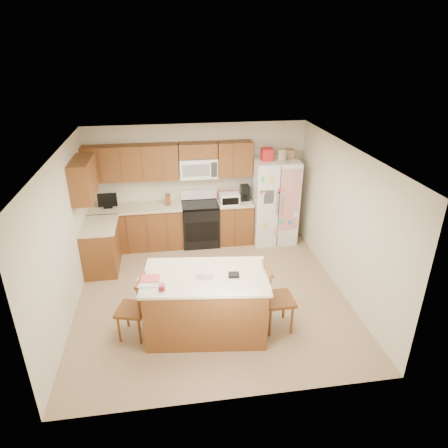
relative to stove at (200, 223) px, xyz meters
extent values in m
plane|color=#946A4F|center=(0.00, -1.94, -0.47)|extent=(4.50, 4.50, 0.00)
cube|color=beige|center=(0.00, 0.31, 0.78)|extent=(4.50, 0.10, 2.50)
cube|color=beige|center=(0.00, -4.19, 0.78)|extent=(4.50, 0.10, 2.50)
cube|color=beige|center=(-2.25, -1.94, 0.78)|extent=(0.10, 4.50, 2.50)
cube|color=beige|center=(2.25, -1.94, 0.78)|extent=(0.10, 4.50, 2.50)
cube|color=white|center=(0.00, -1.94, 2.03)|extent=(4.50, 4.50, 0.04)
cube|color=brown|center=(-1.31, 0.01, -0.03)|extent=(1.87, 0.60, 0.88)
cube|color=brown|center=(0.74, 0.01, -0.03)|extent=(0.72, 0.60, 0.88)
cube|color=brown|center=(-1.95, -0.76, -0.03)|extent=(0.60, 0.95, 0.88)
cube|color=beige|center=(-1.31, 0.00, 0.43)|extent=(1.87, 0.64, 0.04)
cube|color=beige|center=(0.74, 0.00, 0.43)|extent=(0.72, 0.64, 0.04)
cube|color=beige|center=(-1.94, -0.76, 0.43)|extent=(0.64, 0.95, 0.04)
cube|color=brown|center=(-1.32, 0.15, 1.33)|extent=(1.85, 0.33, 0.70)
cube|color=brown|center=(0.75, 0.15, 1.33)|extent=(0.70, 0.33, 0.70)
cube|color=brown|center=(0.00, 0.15, 1.53)|extent=(0.76, 0.33, 0.29)
cube|color=brown|center=(-2.08, -0.76, 1.33)|extent=(0.33, 0.95, 0.70)
cube|color=brown|center=(-1.90, -0.02, 1.33)|extent=(0.02, 0.01, 0.66)
cube|color=brown|center=(-1.90, -0.29, -0.03)|extent=(0.02, 0.01, 0.84)
cube|color=brown|center=(-1.50, -0.02, 1.33)|extent=(0.02, 0.01, 0.66)
cube|color=brown|center=(-1.50, -0.29, -0.03)|extent=(0.02, 0.01, 0.84)
cube|color=brown|center=(-1.10, -0.02, 1.33)|extent=(0.02, 0.01, 0.66)
cube|color=brown|center=(-1.10, -0.29, -0.03)|extent=(0.02, 0.01, 0.84)
cube|color=brown|center=(-0.70, -0.02, 1.33)|extent=(0.01, 0.01, 0.66)
cube|color=brown|center=(-0.70, -0.29, -0.03)|extent=(0.01, 0.01, 0.84)
cube|color=brown|center=(0.70, -0.02, 1.33)|extent=(0.01, 0.01, 0.66)
cube|color=brown|center=(0.70, -0.29, -0.03)|extent=(0.01, 0.01, 0.84)
cube|color=white|center=(0.00, 0.12, 1.18)|extent=(0.76, 0.38, 0.40)
cube|color=slate|center=(-0.06, -0.07, 1.18)|extent=(0.54, 0.01, 0.24)
cube|color=#262626|center=(0.30, -0.07, 1.18)|extent=(0.12, 0.01, 0.30)
cube|color=brown|center=(-0.65, 0.01, 0.56)|extent=(0.10, 0.14, 0.22)
cube|color=black|center=(-1.85, 0.03, 0.46)|extent=(0.18, 0.12, 0.02)
cube|color=black|center=(-1.85, 0.03, 0.62)|extent=(0.38, 0.03, 0.28)
cube|color=#C53C32|center=(0.58, 0.09, 0.54)|extent=(0.35, 0.22, 0.18)
cube|color=white|center=(0.60, -0.14, 0.56)|extent=(0.40, 0.28, 0.23)
cube|color=black|center=(0.60, -0.28, 0.56)|extent=(0.34, 0.01, 0.15)
cube|color=black|center=(0.96, 0.06, 0.61)|extent=(0.18, 0.22, 0.32)
cylinder|color=black|center=(0.96, -0.01, 0.54)|extent=(0.12, 0.12, 0.12)
cube|color=black|center=(0.00, -0.01, -0.03)|extent=(0.76, 0.64, 0.88)
cube|color=black|center=(0.00, -0.33, -0.05)|extent=(0.68, 0.01, 0.42)
cube|color=black|center=(0.00, -0.01, 0.43)|extent=(0.76, 0.64, 0.03)
cube|color=white|center=(0.00, 0.25, 0.56)|extent=(0.76, 0.10, 0.20)
cube|color=white|center=(1.57, -0.06, 0.43)|extent=(0.90, 0.75, 1.80)
cube|color=#4C4C4C|center=(1.57, -0.44, 0.43)|extent=(0.02, 0.01, 1.75)
cube|color=silver|center=(1.52, -0.47, 0.58)|extent=(0.02, 0.03, 0.55)
cube|color=silver|center=(1.62, -0.47, 0.58)|extent=(0.02, 0.03, 0.55)
cube|color=#3F3F44|center=(1.35, -0.44, 0.68)|extent=(0.20, 0.01, 0.28)
cube|color=#D84C59|center=(1.77, -0.44, 0.58)|extent=(0.42, 0.01, 1.30)
cube|color=red|center=(1.37, -0.06, 1.45)|extent=(0.22, 0.22, 0.24)
cylinder|color=tan|center=(1.67, -0.11, 1.44)|extent=(0.18, 0.18, 0.22)
cube|color=#90704D|center=(1.85, 0.02, 1.42)|extent=(0.18, 0.20, 0.18)
cube|color=brown|center=(-0.19, -2.87, -0.01)|extent=(1.80, 1.15, 0.93)
cube|color=beige|center=(-0.19, -2.87, 0.48)|extent=(1.89, 1.23, 0.04)
cylinder|color=red|center=(-0.80, -3.14, 0.53)|extent=(0.08, 0.08, 0.06)
cylinder|color=white|center=(-0.80, -3.14, 0.54)|extent=(0.09, 0.09, 0.09)
cube|color=#FFC7D2|center=(-0.20, -2.87, 0.53)|extent=(0.22, 0.17, 0.07)
cube|color=black|center=(0.21, -2.94, 0.52)|extent=(0.16, 0.14, 0.04)
cube|color=white|center=(-1.00, -2.95, 0.51)|extent=(0.33, 0.27, 0.01)
cube|color=#D84C4C|center=(-0.96, -2.87, 0.52)|extent=(0.28, 0.23, 0.01)
cylinder|color=white|center=(-0.51, -3.13, 0.51)|extent=(0.14, 0.04, 0.01)
cube|color=brown|center=(-1.27, -2.81, -0.02)|extent=(0.51, 0.52, 0.05)
cylinder|color=brown|center=(-1.37, -2.60, -0.25)|extent=(0.04, 0.04, 0.44)
cylinder|color=brown|center=(-1.46, -2.94, -0.25)|extent=(0.04, 0.04, 0.44)
cylinder|color=brown|center=(-1.07, -2.69, -0.25)|extent=(0.04, 0.04, 0.44)
cylinder|color=brown|center=(-1.17, -3.02, -0.25)|extent=(0.04, 0.04, 0.44)
cylinder|color=brown|center=(-1.06, -2.71, 0.25)|extent=(0.02, 0.02, 0.49)
cylinder|color=brown|center=(-1.08, -2.79, 0.25)|extent=(0.02, 0.02, 0.49)
cylinder|color=brown|center=(-1.10, -2.86, 0.25)|extent=(0.02, 0.02, 0.49)
cylinder|color=brown|center=(-1.12, -2.93, 0.25)|extent=(0.02, 0.02, 0.49)
cylinder|color=brown|center=(-1.14, -3.01, 0.25)|extent=(0.02, 0.02, 0.49)
cube|color=brown|center=(-1.10, -2.86, 0.49)|extent=(0.15, 0.40, 0.05)
cube|color=brown|center=(-0.28, -2.10, -0.06)|extent=(0.49, 0.48, 0.04)
cylinder|color=brown|center=(-0.18, -1.92, -0.28)|extent=(0.03, 0.03, 0.39)
cylinder|color=brown|center=(-0.47, -2.02, -0.28)|extent=(0.03, 0.03, 0.39)
cylinder|color=brown|center=(-0.08, -2.18, -0.28)|extent=(0.03, 0.03, 0.39)
cylinder|color=brown|center=(-0.38, -2.28, -0.28)|extent=(0.03, 0.03, 0.39)
cylinder|color=brown|center=(-0.10, -2.20, 0.18)|extent=(0.02, 0.02, 0.44)
cylinder|color=brown|center=(-0.16, -2.22, 0.18)|extent=(0.02, 0.02, 0.44)
cylinder|color=brown|center=(-0.23, -2.25, 0.18)|extent=(0.02, 0.02, 0.44)
cylinder|color=brown|center=(-0.29, -2.27, 0.18)|extent=(0.02, 0.02, 0.44)
cylinder|color=brown|center=(-0.36, -2.29, 0.18)|extent=(0.02, 0.02, 0.44)
cube|color=brown|center=(-0.23, -2.25, 0.40)|extent=(0.36, 0.16, 0.05)
cube|color=brown|center=(0.88, -2.94, 0.03)|extent=(0.46, 0.48, 0.05)
cylinder|color=brown|center=(1.06, -3.13, -0.23)|extent=(0.04, 0.04, 0.48)
cylinder|color=brown|center=(1.04, -2.75, -0.23)|extent=(0.04, 0.04, 0.48)
cylinder|color=brown|center=(0.72, -3.14, -0.23)|extent=(0.04, 0.04, 0.48)
cylinder|color=brown|center=(0.71, -2.76, -0.23)|extent=(0.04, 0.04, 0.48)
cylinder|color=brown|center=(0.70, -3.12, 0.32)|extent=(0.02, 0.02, 0.54)
cylinder|color=brown|center=(0.70, -3.03, 0.32)|extent=(0.02, 0.02, 0.54)
cylinder|color=brown|center=(0.69, -2.95, 0.32)|extent=(0.02, 0.02, 0.54)
cylinder|color=brown|center=(0.69, -2.87, 0.32)|extent=(0.02, 0.02, 0.54)
cylinder|color=brown|center=(0.69, -2.78, 0.32)|extent=(0.02, 0.02, 0.54)
cube|color=brown|center=(0.69, -2.95, 0.59)|extent=(0.06, 0.45, 0.06)
camera|label=1|loc=(-0.64, -7.67, 3.55)|focal=32.00mm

